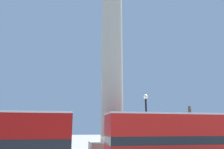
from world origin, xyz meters
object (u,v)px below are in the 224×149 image
(bus_b, at_px, (180,141))
(equestrian_statue, at_px, (192,142))
(monument_column, at_px, (112,79))
(street_lamp, at_px, (147,130))

(bus_b, relative_size, equestrian_statue, 1.77)
(bus_b, bearing_deg, equestrian_statue, 54.97)
(monument_column, height_order, equestrian_statue, monument_column)
(street_lamp, bearing_deg, monument_column, 123.34)
(street_lamp, bearing_deg, equestrian_statue, 43.51)
(monument_column, height_order, bus_b, monument_column)
(equestrian_statue, height_order, street_lamp, equestrian_statue)
(monument_column, distance_m, street_lamp, 6.28)
(bus_b, xyz_separation_m, equestrian_statue, (6.61, 9.96, -0.69))
(equestrian_statue, xyz_separation_m, street_lamp, (-8.33, -7.91, 1.43))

